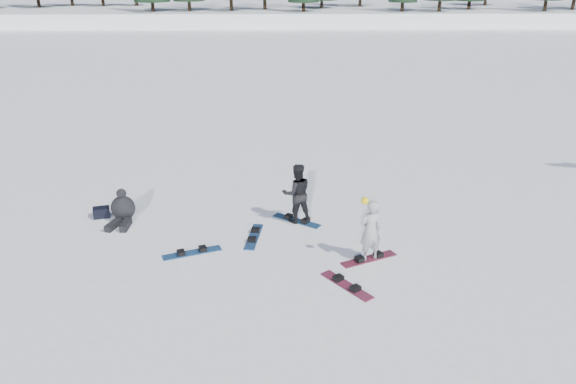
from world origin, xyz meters
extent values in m
plane|color=white|center=(0.00, 0.00, 0.00)|extent=(420.00, 420.00, 0.00)
cube|color=white|center=(0.00, 55.00, -1.00)|extent=(90.00, 14.00, 5.00)
ellipsoid|color=white|center=(-70.00, 170.00, -13.61)|extent=(143.00, 110.00, 49.50)
ellipsoid|color=white|center=(20.00, 200.00, -14.63)|extent=(182.00, 140.00, 53.20)
ellipsoid|color=white|center=(60.00, 150.00, -12.38)|extent=(117.00, 90.00, 45.00)
imported|color=#B0B0B6|center=(0.13, 0.17, 0.80)|extent=(0.69, 0.58, 1.60)
sphere|color=yellow|center=(-0.07, 0.05, 1.65)|extent=(0.18, 0.18, 0.18)
imported|color=black|center=(-1.60, 2.40, 0.86)|extent=(0.96, 0.81, 1.73)
ellipsoid|color=black|center=(-6.53, 2.58, 0.38)|extent=(0.78, 0.69, 0.72)
sphere|color=black|center=(-6.53, 2.58, 0.82)|extent=(0.27, 0.27, 0.27)
cube|color=black|center=(-6.36, 2.06, 0.09)|extent=(0.20, 0.63, 0.18)
cube|color=black|center=(-6.71, 2.06, 0.09)|extent=(0.37, 0.65, 0.18)
cube|color=black|center=(-7.23, 2.78, 0.15)|extent=(0.51, 0.40, 0.30)
cube|color=maroon|center=(0.13, 0.17, 0.01)|extent=(1.48, 0.89, 0.03)
cube|color=navy|center=(-1.60, 2.40, 0.01)|extent=(1.39, 1.08, 0.03)
cube|color=#1A5092|center=(-4.32, 0.57, 0.01)|extent=(1.50, 0.80, 0.03)
cube|color=navy|center=(-2.79, 1.42, 0.01)|extent=(0.48, 1.52, 0.03)
cube|color=maroon|center=(-0.57, -1.04, 0.01)|extent=(1.13, 1.36, 0.03)
camera|label=1|loc=(-2.12, -12.01, 6.97)|focal=35.00mm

